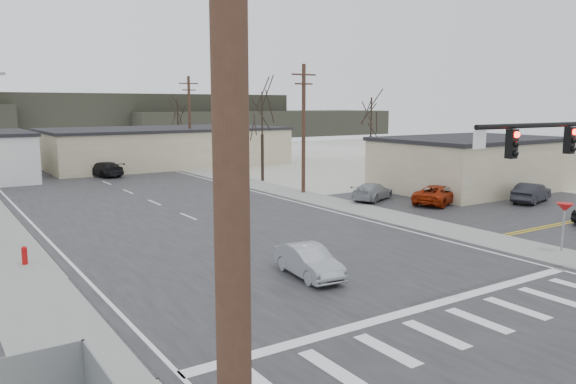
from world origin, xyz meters
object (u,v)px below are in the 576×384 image
Objects in this scene: car_far_a at (103,169)px; car_parked_silver at (373,192)px; car_parked_red at (438,194)px; car_parked_dark_b at (531,193)px; car_far_b at (14,154)px; fire_hydrant at (25,255)px; sedan_crossing at (309,261)px.

car_parked_silver is at bearing 101.64° from car_far_a.
car_parked_red is at bearing -167.33° from car_parked_silver.
car_parked_dark_b reaches higher than car_parked_red.
car_far_a is 32.13m from car_parked_red.
car_far_b is 51.31m from car_parked_silver.
car_parked_red is at bearing 1.34° from fire_hydrant.
car_far_b reaches higher than car_parked_silver.
car_parked_silver is at bearing 16.31° from car_parked_red.
car_far_a is 1.21× the size of car_far_b.
car_parked_dark_b is at bearing -86.17° from car_far_b.
car_parked_silver is (-8.75, 6.95, -0.07)m from car_parked_dark_b.
car_parked_dark_b is at bearing 108.57° from car_far_a.
car_far_b is 61.09m from car_parked_dark_b.
car_parked_dark_b is at bearing -153.08° from car_parked_silver.
sedan_crossing is at bearing 105.91° from car_parked_silver.
car_far_b is (6.54, 52.59, 0.29)m from fire_hydrant.
car_parked_dark_b is at bearing -4.65° from fire_hydrant.
car_parked_red is (20.13, -51.97, -0.04)m from car_far_b.
fire_hydrant is 0.23× the size of sedan_crossing.
car_parked_dark_b is at bearing -139.81° from car_parked_red.
car_far_b is 0.96× the size of car_parked_dark_b.
car_far_a is at bearing 19.14° from car_parked_dark_b.
car_far_a reaches higher than sedan_crossing.
car_far_a is 24.25m from car_far_b.
car_parked_dark_b reaches higher than car_parked_silver.
car_far_b reaches higher than fire_hydrant.
car_far_b is at bearing -94.52° from car_far_a.
car_parked_dark_b is 0.98× the size of car_parked_silver.
fire_hydrant is 30.91m from car_far_a.
car_parked_dark_b is (32.62, -2.65, 0.28)m from fire_hydrant.
car_parked_dark_b is (5.95, -3.27, 0.03)m from car_parked_red.
car_parked_dark_b is (21.39, -31.45, -0.03)m from car_far_a.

